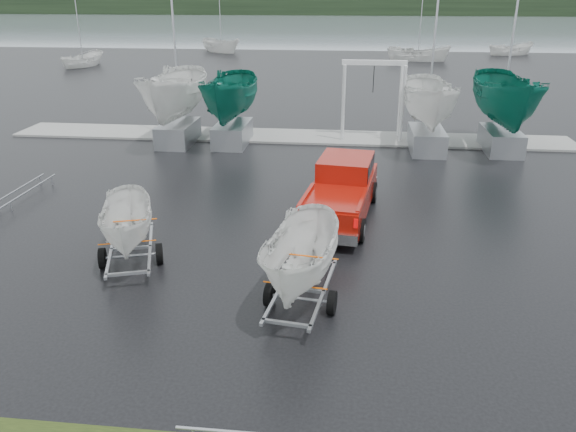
{
  "coord_description": "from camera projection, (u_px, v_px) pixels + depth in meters",
  "views": [
    {
      "loc": [
        3.3,
        -16.69,
        7.46
      ],
      "look_at": [
        1.59,
        -1.32,
        1.2
      ],
      "focal_mm": 35.0,
      "sensor_mm": 36.0,
      "label": 1
    }
  ],
  "objects": [
    {
      "name": "ground_plane",
      "position": [
        245.0,
        233.0,
        18.51
      ],
      "size": [
        120.0,
        120.0,
        0.0
      ],
      "primitive_type": "plane",
      "color": "black",
      "rests_on": "ground"
    },
    {
      "name": "lake",
      "position": [
        337.0,
        30.0,
        110.64
      ],
      "size": [
        300.0,
        300.0,
        0.0
      ],
      "primitive_type": "plane",
      "color": "gray",
      "rests_on": "ground"
    },
    {
      "name": "dock",
      "position": [
        288.0,
        136.0,
        30.47
      ],
      "size": [
        30.0,
        3.0,
        0.12
      ],
      "primitive_type": "cube",
      "color": "gray",
      "rests_on": "ground"
    },
    {
      "name": "treeline",
      "position": [
        344.0,
        5.0,
        174.0
      ],
      "size": [
        300.0,
        8.0,
        6.0
      ],
      "primitive_type": "cube",
      "color": "black",
      "rests_on": "ground"
    },
    {
      "name": "pickup_truck",
      "position": [
        342.0,
        188.0,
        19.65
      ],
      "size": [
        2.73,
        6.0,
        1.92
      ],
      "rotation": [
        0.0,
        0.0,
        -0.13
      ],
      "color": "maroon",
      "rests_on": "ground"
    },
    {
      "name": "trailer_hitched",
      "position": [
        303.0,
        209.0,
        13.29
      ],
      "size": [
        1.87,
        3.72,
        4.85
      ],
      "rotation": [
        0.0,
        0.0,
        -0.13
      ],
      "color": "#96999E",
      "rests_on": "ground"
    },
    {
      "name": "trailer_parked",
      "position": [
        124.0,
        186.0,
        15.64
      ],
      "size": [
        2.22,
        3.79,
        4.32
      ],
      "rotation": [
        0.0,
        0.0,
        0.31
      ],
      "color": "#96999E",
      "rests_on": "ground"
    },
    {
      "name": "boat_hoist",
      "position": [
        373.0,
        89.0,
        29.03
      ],
      "size": [
        3.3,
        2.18,
        4.12
      ],
      "color": "silver",
      "rests_on": "ground"
    },
    {
      "name": "keelboat_0",
      "position": [
        173.0,
        59.0,
        27.6
      ],
      "size": [
        2.69,
        3.2,
        10.87
      ],
      "color": "#96999E",
      "rests_on": "ground"
    },
    {
      "name": "keelboat_1",
      "position": [
        230.0,
        66.0,
        27.62
      ],
      "size": [
        2.5,
        3.2,
        7.73
      ],
      "color": "#96999E",
      "rests_on": "ground"
    },
    {
      "name": "keelboat_2",
      "position": [
        433.0,
        71.0,
        26.46
      ],
      "size": [
        2.45,
        3.2,
        10.62
      ],
      "color": "#96999E",
      "rests_on": "ground"
    },
    {
      "name": "keelboat_3",
      "position": [
        512.0,
        61.0,
        26.2
      ],
      "size": [
        2.72,
        3.2,
        10.9
      ],
      "color": "#96999E",
      "rests_on": "ground"
    },
    {
      "name": "mast_rack_0",
      "position": [
        4.0,
        202.0,
        20.23
      ],
      "size": [
        0.56,
        6.5,
        0.06
      ],
      "rotation": [
        0.0,
        0.0,
        1.57
      ],
      "color": "#96999E",
      "rests_on": "ground"
    },
    {
      "name": "moored_boat_0",
      "position": [
        84.0,
        66.0,
        58.49
      ],
      "size": [
        2.74,
        2.78,
        10.97
      ],
      "rotation": [
        0.0,
        0.0,
        2.89
      ],
      "color": "silver",
      "rests_on": "ground"
    },
    {
      "name": "moored_boat_1",
      "position": [
        222.0,
        52.0,
        71.97
      ],
      "size": [
        3.98,
        3.98,
        11.69
      ],
      "rotation": [
        0.0,
        0.0,
        0.78
      ],
      "color": "silver",
      "rests_on": "ground"
    },
    {
      "name": "moored_boat_2",
      "position": [
        418.0,
        61.0,
        63.1
      ],
      "size": [
        3.2,
        3.15,
        11.5
      ],
      "rotation": [
        0.0,
        0.0,
        1.36
      ],
      "color": "silver",
      "rests_on": "ground"
    },
    {
      "name": "moored_boat_3",
      "position": [
        510.0,
        55.0,
        68.62
      ],
      "size": [
        3.04,
        3.01,
        11.04
      ],
      "rotation": [
        0.0,
        0.0,
        1.96
      ],
      "color": "silver",
      "rests_on": "ground"
    }
  ]
}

